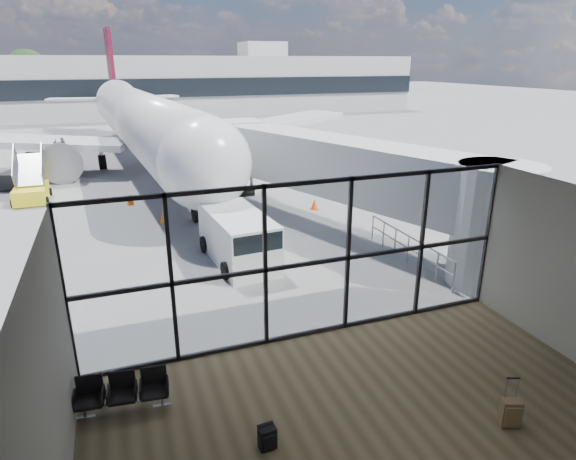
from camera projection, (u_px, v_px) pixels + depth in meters
ground at (159, 137)px, 49.10m from camera, size 220.00×220.00×0.00m
lounge_shell at (411, 341)px, 8.54m from camera, size 12.02×8.01×4.51m
glass_curtain_wall at (308, 262)px, 12.92m from camera, size 12.10×0.12×4.50m
jet_bridge at (351, 174)px, 20.60m from camera, size 8.00×16.50×4.33m
apron_railing at (408, 245)px, 18.34m from camera, size 0.06×5.46×1.11m
far_terminal at (135, 85)px, 66.97m from camera, size 80.00×12.20×11.00m
tree_5 at (28, 72)px, 70.63m from camera, size 6.27×6.27×9.03m
seating_row at (122, 390)px, 10.62m from camera, size 2.00×0.76×0.89m
backpack at (268, 438)px, 9.59m from camera, size 0.36×0.34×0.52m
suitcase at (510, 413)px, 10.15m from camera, size 0.47×0.40×1.12m
airliner at (140, 120)px, 35.60m from camera, size 35.14×40.78×10.50m
service_van at (239, 238)px, 18.32m from camera, size 2.42×4.53×1.91m
belt_loader at (21, 176)px, 29.81m from camera, size 2.48×3.97×1.74m
mobile_stairs at (31, 191)px, 26.55m from camera, size 1.83×3.36×2.35m
traffic_cone_a at (130, 200)px, 25.98m from camera, size 0.41×0.41×0.58m
traffic_cone_b at (163, 217)px, 23.09m from camera, size 0.39×0.39×0.56m
traffic_cone_c at (314, 204)px, 25.12m from camera, size 0.41×0.41×0.58m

